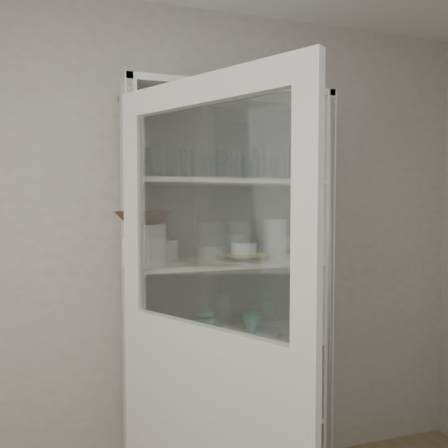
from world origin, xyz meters
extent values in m
cube|color=beige|center=(0.00, 1.50, 1.30)|extent=(3.60, 0.02, 2.60)
cube|color=beige|center=(-0.28, 1.27, 1.05)|extent=(0.03, 0.45, 2.10)
cube|color=beige|center=(0.68, 1.27, 1.05)|extent=(0.03, 0.45, 2.10)
cube|color=gray|center=(0.20, 1.49, 1.05)|extent=(1.00, 0.03, 2.10)
cube|color=beige|center=(0.20, 1.27, 2.08)|extent=(1.00, 0.45, 0.03)
cube|color=silver|center=(0.20, 1.26, 0.45)|extent=(0.94, 0.42, 0.02)
cube|color=silver|center=(0.20, 1.26, 0.85)|extent=(0.94, 0.42, 0.02)
cube|color=silver|center=(0.20, 1.26, 1.25)|extent=(0.94, 0.42, 0.02)
cube|color=silver|center=(0.20, 1.26, 1.65)|extent=(0.94, 0.42, 0.02)
cube|color=beige|center=(-0.05, 0.67, 1.95)|extent=(0.53, 0.77, 0.10)
cube|color=beige|center=(-0.28, 1.01, 1.50)|extent=(0.08, 0.10, 0.80)
cube|color=beige|center=(0.17, 0.33, 1.50)|extent=(0.08, 0.10, 0.80)
cube|color=silver|center=(-0.05, 0.67, 1.50)|extent=(0.41, 0.61, 0.78)
cylinder|color=silver|center=(-0.21, 1.17, 1.73)|extent=(0.08, 0.08, 0.13)
cylinder|color=silver|center=(-0.21, 1.12, 1.72)|extent=(0.08, 0.08, 0.13)
cylinder|color=silver|center=(0.10, 1.14, 1.72)|extent=(0.07, 0.07, 0.12)
cylinder|color=silver|center=(0.28, 1.13, 1.73)|extent=(0.09, 0.09, 0.15)
cylinder|color=silver|center=(0.49, 1.12, 1.72)|extent=(0.06, 0.06, 0.13)
cylinder|color=silver|center=(0.38, 1.13, 1.73)|extent=(0.08, 0.08, 0.13)
cylinder|color=silver|center=(0.45, 1.11, 1.73)|extent=(0.07, 0.07, 0.14)
cylinder|color=silver|center=(-0.21, 1.26, 1.73)|extent=(0.07, 0.07, 0.13)
cylinder|color=silver|center=(-0.10, 1.26, 1.73)|extent=(0.08, 0.08, 0.14)
cylinder|color=silver|center=(-0.03, 1.25, 1.73)|extent=(0.08, 0.08, 0.15)
cylinder|color=silver|center=(0.34, 1.25, 1.74)|extent=(0.09, 0.09, 0.15)
cylinder|color=silver|center=(0.30, 1.27, 1.73)|extent=(0.08, 0.08, 0.14)
cylinder|color=white|center=(-0.21, 1.21, 1.32)|extent=(0.21, 0.21, 0.13)
cylinder|color=white|center=(-0.12, 1.39, 1.31)|extent=(0.21, 0.21, 0.10)
cylinder|color=beige|center=(-0.21, 1.21, 1.42)|extent=(0.22, 0.22, 0.06)
imported|color=#412717|center=(-0.21, 1.21, 1.48)|extent=(0.33, 0.33, 0.06)
cylinder|color=silver|center=(0.30, 1.24, 1.27)|extent=(0.34, 0.34, 0.02)
cube|color=yellow|center=(0.30, 1.24, 1.28)|extent=(0.22, 0.22, 0.01)
cylinder|color=white|center=(0.30, 1.24, 1.32)|extent=(0.18, 0.18, 0.06)
cylinder|color=silver|center=(0.49, 1.30, 1.36)|extent=(0.12, 0.12, 0.20)
imported|color=navy|center=(0.61, 1.19, 0.91)|extent=(0.16, 0.16, 0.10)
imported|color=teal|center=(0.36, 1.30, 0.91)|extent=(0.13, 0.13, 0.10)
imported|color=white|center=(0.57, 1.15, 0.91)|extent=(0.12, 0.12, 0.10)
cylinder|color=teal|center=(0.11, 1.31, 0.91)|extent=(0.10, 0.10, 0.10)
ellipsoid|color=teal|center=(0.11, 1.31, 0.97)|extent=(0.10, 0.10, 0.02)
cylinder|color=#B8B8B8|center=(-0.13, 1.21, 0.88)|extent=(0.10, 0.10, 0.04)
cylinder|color=white|center=(-0.21, 1.31, 0.92)|extent=(0.13, 0.13, 0.13)
imported|color=beige|center=(-0.04, 1.28, 0.50)|extent=(0.30, 0.30, 0.08)
cube|color=#AAAAAA|center=(0.34, 1.29, 0.49)|extent=(0.23, 0.19, 0.06)
cylinder|color=silver|center=(-0.01, 1.21, 1.73)|extent=(0.07, 0.07, 0.14)
camera|label=1|loc=(-0.46, -0.84, 1.55)|focal=35.00mm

